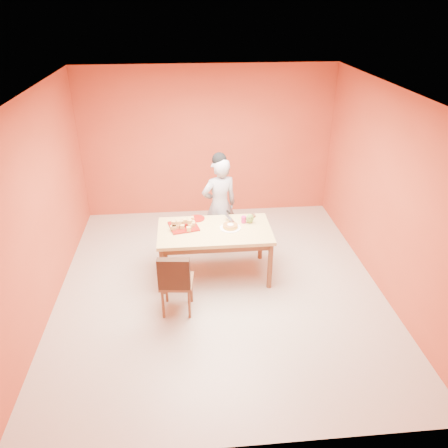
{
  "coord_description": "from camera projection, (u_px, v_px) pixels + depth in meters",
  "views": [
    {
      "loc": [
        -0.41,
        -5.08,
        3.7
      ],
      "look_at": [
        0.09,
        0.3,
        0.85
      ],
      "focal_mm": 35.0,
      "sensor_mm": 36.0,
      "label": 1
    }
  ],
  "objects": [
    {
      "name": "checker_tin",
      "position": [
        252.0,
        216.0,
        6.51
      ],
      "size": [
        0.12,
        0.12,
        0.03
      ],
      "primitive_type": "cylinder",
      "rotation": [
        0.0,
        0.0,
        -0.31
      ],
      "color": "#3E2110",
      "rests_on": "dining_table"
    },
    {
      "name": "red_dinner_plate",
      "position": [
        197.0,
        219.0,
        6.44
      ],
      "size": [
        0.27,
        0.27,
        0.01
      ],
      "primitive_type": "cylinder",
      "rotation": [
        0.0,
        0.0,
        -0.18
      ],
      "color": "maroon",
      "rests_on": "dining_table"
    },
    {
      "name": "pastry_platter",
      "position": [
        184.0,
        226.0,
        6.22
      ],
      "size": [
        0.46,
        0.46,
        0.02
      ],
      "primitive_type": "cube",
      "rotation": [
        0.0,
        0.0,
        0.23
      ],
      "color": "maroon",
      "rests_on": "dining_table"
    },
    {
      "name": "floor",
      "position": [
        220.0,
        287.0,
        6.23
      ],
      "size": [
        5.0,
        5.0,
        0.0
      ],
      "primitive_type": "plane",
      "color": "beige",
      "rests_on": "ground"
    },
    {
      "name": "magenta_glass",
      "position": [
        244.0,
        220.0,
        6.32
      ],
      "size": [
        0.09,
        0.09,
        0.1
      ],
      "primitive_type": "cylinder",
      "rotation": [
        0.0,
        0.0,
        0.41
      ],
      "color": "#B91B5F",
      "rests_on": "dining_table"
    },
    {
      "name": "wall_back",
      "position": [
        208.0,
        143.0,
        7.81
      ],
      "size": [
        4.5,
        0.0,
        4.5
      ],
      "primitive_type": "plane",
      "rotation": [
        1.57,
        0.0,
        0.0
      ],
      "color": "#C44B2D",
      "rests_on": "floor"
    },
    {
      "name": "wall_left",
      "position": [
        39.0,
        208.0,
        5.42
      ],
      "size": [
        0.0,
        5.0,
        5.0
      ],
      "primitive_type": "plane",
      "rotation": [
        1.57,
        0.0,
        1.57
      ],
      "color": "#C44B2D",
      "rests_on": "floor"
    },
    {
      "name": "egg_ornament",
      "position": [
        250.0,
        218.0,
        6.3
      ],
      "size": [
        0.12,
        0.1,
        0.14
      ],
      "primitive_type": "ellipsoid",
      "rotation": [
        0.0,
        0.0,
        0.06
      ],
      "color": "olive",
      "rests_on": "dining_table"
    },
    {
      "name": "dining_chair",
      "position": [
        177.0,
        281.0,
        5.55
      ],
      "size": [
        0.46,
        0.52,
        0.91
      ],
      "rotation": [
        0.0,
        0.0,
        -0.1
      ],
      "color": "brown",
      "rests_on": "floor"
    },
    {
      "name": "white_cake_plate",
      "position": [
        230.0,
        228.0,
        6.18
      ],
      "size": [
        0.39,
        0.39,
        0.01
      ],
      "primitive_type": "cylinder",
      "rotation": [
        0.0,
        0.0,
        0.4
      ],
      "color": "white",
      "rests_on": "dining_table"
    },
    {
      "name": "sponge_cake",
      "position": [
        230.0,
        226.0,
        6.17
      ],
      "size": [
        0.22,
        0.22,
        0.05
      ],
      "primitive_type": "cylinder",
      "rotation": [
        0.0,
        0.0,
        0.04
      ],
      "color": "gold",
      "rests_on": "white_cake_plate"
    },
    {
      "name": "ceiling",
      "position": [
        219.0,
        93.0,
        4.98
      ],
      "size": [
        5.0,
        5.0,
        0.0
      ],
      "primitive_type": "plane",
      "rotation": [
        3.14,
        0.0,
        0.0
      ],
      "color": "silver",
      "rests_on": "wall_back"
    },
    {
      "name": "cake_server",
      "position": [
        230.0,
        218.0,
        6.32
      ],
      "size": [
        0.12,
        0.26,
        0.01
      ],
      "primitive_type": "cube",
      "rotation": [
        0.0,
        0.0,
        0.29
      ],
      "color": "silver",
      "rests_on": "sponge_cake"
    },
    {
      "name": "wall_right",
      "position": [
        388.0,
        194.0,
        5.79
      ],
      "size": [
        0.0,
        5.0,
        5.0
      ],
      "primitive_type": "plane",
      "rotation": [
        1.57,
        0.0,
        -1.57
      ],
      "color": "#C44B2D",
      "rests_on": "floor"
    },
    {
      "name": "person",
      "position": [
        220.0,
        206.0,
        6.8
      ],
      "size": [
        0.65,
        0.52,
        1.57
      ],
      "primitive_type": "imported",
      "rotation": [
        0.0,
        0.0,
        3.43
      ],
      "color": "#98989B",
      "rests_on": "floor"
    },
    {
      "name": "dining_table",
      "position": [
        215.0,
        235.0,
        6.2
      ],
      "size": [
        1.6,
        0.9,
        0.76
      ],
      "color": "tan",
      "rests_on": "floor"
    },
    {
      "name": "pastry_pile",
      "position": [
        183.0,
        222.0,
        6.19
      ],
      "size": [
        0.35,
        0.35,
        0.11
      ],
      "primitive_type": null,
      "color": "#E1B560",
      "rests_on": "pastry_platter"
    }
  ]
}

